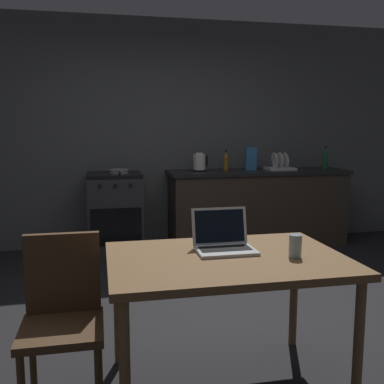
# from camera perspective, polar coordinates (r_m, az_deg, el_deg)

# --- Properties ---
(ground_plane) EXTENTS (12.00, 12.00, 0.00)m
(ground_plane) POSITION_cam_1_polar(r_m,az_deg,el_deg) (3.32, 0.98, -16.99)
(ground_plane) COLOR black
(back_wall) EXTENTS (6.40, 0.10, 2.69)m
(back_wall) POSITION_cam_1_polar(r_m,az_deg,el_deg) (5.46, -1.63, 7.51)
(back_wall) COLOR #505354
(back_wall) RESTS_ON ground_plane
(kitchen_counter) EXTENTS (2.16, 0.64, 0.91)m
(kitchen_counter) POSITION_cam_1_polar(r_m,az_deg,el_deg) (5.44, 8.36, -1.98)
(kitchen_counter) COLOR #382D23
(kitchen_counter) RESTS_ON ground_plane
(stove_oven) EXTENTS (0.60, 0.62, 0.91)m
(stove_oven) POSITION_cam_1_polar(r_m,az_deg,el_deg) (5.11, -9.88, -2.70)
(stove_oven) COLOR #2D2D30
(stove_oven) RESTS_ON ground_plane
(dining_table) EXTENTS (1.25, 0.86, 0.74)m
(dining_table) POSITION_cam_1_polar(r_m,az_deg,el_deg) (2.40, 4.47, -9.90)
(dining_table) COLOR brown
(dining_table) RESTS_ON ground_plane
(chair) EXTENTS (0.40, 0.40, 0.88)m
(chair) POSITION_cam_1_polar(r_m,az_deg,el_deg) (2.40, -16.31, -14.44)
(chair) COLOR #4C331E
(chair) RESTS_ON ground_plane
(laptop) EXTENTS (0.32, 0.27, 0.22)m
(laptop) POSITION_cam_1_polar(r_m,az_deg,el_deg) (2.48, 4.10, -6.48)
(laptop) COLOR silver
(laptop) RESTS_ON dining_table
(electric_kettle) EXTENTS (0.17, 0.15, 0.22)m
(electric_kettle) POSITION_cam_1_polar(r_m,az_deg,el_deg) (5.16, 0.97, 3.81)
(electric_kettle) COLOR black
(electric_kettle) RESTS_ON kitchen_counter
(bottle) EXTENTS (0.07, 0.07, 0.28)m
(bottle) POSITION_cam_1_polar(r_m,az_deg,el_deg) (5.67, 16.80, 4.17)
(bottle) COLOR #19592D
(bottle) RESTS_ON kitchen_counter
(frying_pan) EXTENTS (0.23, 0.40, 0.05)m
(frying_pan) POSITION_cam_1_polar(r_m,az_deg,el_deg) (5.02, -9.39, 2.67)
(frying_pan) COLOR gray
(frying_pan) RESTS_ON stove_oven
(drinking_glass) EXTENTS (0.07, 0.07, 0.12)m
(drinking_glass) POSITION_cam_1_polar(r_m,az_deg,el_deg) (2.40, 13.15, -6.79)
(drinking_glass) COLOR #99B7C6
(drinking_glass) RESTS_ON dining_table
(cereal_box) EXTENTS (0.13, 0.05, 0.27)m
(cereal_box) POSITION_cam_1_polar(r_m,az_deg,el_deg) (5.36, 7.60, 4.25)
(cereal_box) COLOR #3372B2
(cereal_box) RESTS_ON kitchen_counter
(dish_rack) EXTENTS (0.34, 0.26, 0.21)m
(dish_rack) POSITION_cam_1_polar(r_m,az_deg,el_deg) (5.48, 11.25, 3.32)
(dish_rack) COLOR silver
(dish_rack) RESTS_ON kitchen_counter
(bottle_b) EXTENTS (0.07, 0.07, 0.24)m
(bottle_b) POSITION_cam_1_polar(r_m,az_deg,el_deg) (5.33, 4.40, 4.02)
(bottle_b) COLOR #8C601E
(bottle_b) RESTS_ON kitchen_counter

